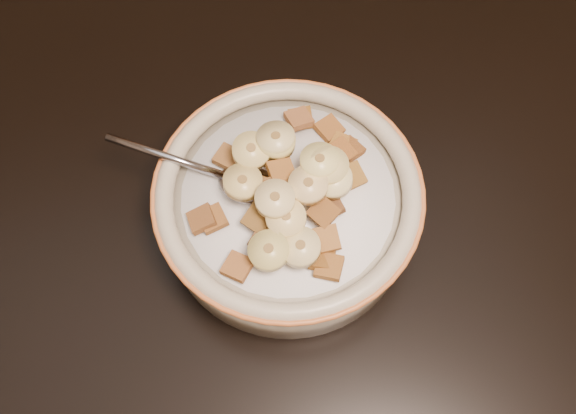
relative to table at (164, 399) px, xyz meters
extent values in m
cube|color=black|center=(0.00, 0.00, 0.00)|extent=(1.42, 0.94, 0.04)
cube|color=#371F0F|center=(-0.13, 0.64, -0.26)|extent=(0.51, 0.51, 0.95)
cylinder|color=#BBB296|center=(0.12, 0.13, 0.05)|extent=(0.21, 0.21, 0.05)
cylinder|color=white|center=(0.12, 0.13, 0.07)|extent=(0.18, 0.18, 0.00)
ellipsoid|color=#8E909C|center=(0.09, 0.15, 0.08)|extent=(0.06, 0.06, 0.01)
cube|color=#94612B|center=(0.15, 0.08, 0.08)|extent=(0.02, 0.02, 0.01)
cube|color=brown|center=(0.12, 0.16, 0.09)|extent=(0.03, 0.03, 0.01)
cube|color=brown|center=(0.12, 0.14, 0.10)|extent=(0.02, 0.02, 0.01)
cube|color=brown|center=(0.14, 0.07, 0.08)|extent=(0.03, 0.03, 0.01)
cube|color=brown|center=(0.16, 0.13, 0.09)|extent=(0.03, 0.03, 0.01)
cube|color=brown|center=(0.17, 0.19, 0.08)|extent=(0.03, 0.03, 0.01)
cube|color=brown|center=(0.14, 0.20, 0.08)|extent=(0.03, 0.03, 0.01)
cube|color=brown|center=(0.10, 0.09, 0.08)|extent=(0.03, 0.03, 0.01)
cube|color=brown|center=(0.18, 0.16, 0.08)|extent=(0.03, 0.03, 0.01)
cube|color=brown|center=(0.05, 0.12, 0.08)|extent=(0.02, 0.02, 0.01)
cube|color=#9A5B28|center=(0.08, 0.07, 0.08)|extent=(0.03, 0.03, 0.01)
cube|color=#915A23|center=(0.06, 0.12, 0.08)|extent=(0.03, 0.02, 0.01)
cube|color=brown|center=(0.16, 0.13, 0.09)|extent=(0.03, 0.03, 0.01)
cube|color=#974E1D|center=(0.17, 0.16, 0.08)|extent=(0.03, 0.03, 0.01)
cube|color=brown|center=(0.15, 0.20, 0.08)|extent=(0.02, 0.02, 0.01)
cube|color=brown|center=(0.14, 0.06, 0.08)|extent=(0.03, 0.03, 0.01)
cube|color=brown|center=(0.15, 0.11, 0.08)|extent=(0.03, 0.02, 0.01)
cube|color=olive|center=(0.18, 0.17, 0.08)|extent=(0.03, 0.03, 0.01)
cube|color=brown|center=(0.15, 0.10, 0.09)|extent=(0.03, 0.03, 0.01)
cube|color=brown|center=(0.08, 0.17, 0.08)|extent=(0.03, 0.03, 0.01)
cube|color=#9D621F|center=(0.10, 0.08, 0.08)|extent=(0.03, 0.03, 0.01)
cube|color=brown|center=(0.10, 0.11, 0.09)|extent=(0.03, 0.03, 0.01)
cube|color=brown|center=(0.09, 0.14, 0.09)|extent=(0.03, 0.03, 0.01)
cube|color=brown|center=(0.18, 0.14, 0.08)|extent=(0.02, 0.03, 0.01)
cube|color=brown|center=(0.12, 0.13, 0.10)|extent=(0.02, 0.02, 0.01)
cube|color=brown|center=(0.10, 0.14, 0.09)|extent=(0.03, 0.03, 0.01)
cylinder|color=#E1CB73|center=(0.09, 0.14, 0.10)|extent=(0.04, 0.04, 0.01)
cylinder|color=#CEB966|center=(0.12, 0.17, 0.10)|extent=(0.04, 0.04, 0.01)
cylinder|color=#D1C768|center=(0.10, 0.08, 0.09)|extent=(0.04, 0.04, 0.01)
cylinder|color=#DFC589|center=(0.14, 0.12, 0.10)|extent=(0.03, 0.03, 0.01)
cylinder|color=#FDE199|center=(0.11, 0.11, 0.10)|extent=(0.04, 0.04, 0.01)
cylinder|color=#D9C780|center=(0.15, 0.14, 0.10)|extent=(0.04, 0.04, 0.01)
cylinder|color=#FCE494|center=(0.12, 0.10, 0.10)|extent=(0.04, 0.04, 0.01)
cylinder|color=#D9CE7D|center=(0.10, 0.16, 0.10)|extent=(0.04, 0.04, 0.01)
cylinder|color=#F0E386|center=(0.16, 0.14, 0.10)|extent=(0.04, 0.04, 0.01)
cylinder|color=#F4EA95|center=(0.16, 0.13, 0.10)|extent=(0.04, 0.04, 0.01)
cylinder|color=#E7DD8F|center=(0.12, 0.08, 0.09)|extent=(0.03, 0.03, 0.01)
cylinder|color=#DDCC7D|center=(0.12, 0.17, 0.10)|extent=(0.04, 0.04, 0.02)
camera|label=1|loc=(0.09, -0.10, 0.54)|focal=40.00mm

